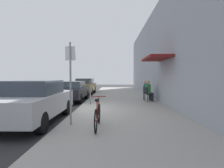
# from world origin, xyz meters

# --- Properties ---
(ground_plane) EXTENTS (60.00, 60.00, 0.00)m
(ground_plane) POSITION_xyz_m (0.00, 0.00, 0.00)
(ground_plane) COLOR #2D2D30
(sidewalk_slab) EXTENTS (4.50, 32.00, 0.12)m
(sidewalk_slab) POSITION_xyz_m (2.25, 2.00, 0.06)
(sidewalk_slab) COLOR #9E9B93
(sidewalk_slab) RESTS_ON ground_plane
(building_facade) EXTENTS (1.40, 32.00, 6.30)m
(building_facade) POSITION_xyz_m (4.65, 2.00, 3.15)
(building_facade) COLOR #999EA8
(building_facade) RESTS_ON ground_plane
(parked_car_0) EXTENTS (1.80, 4.40, 1.50)m
(parked_car_0) POSITION_xyz_m (-1.10, -2.01, 0.77)
(parked_car_0) COLOR #B7B7BC
(parked_car_0) RESTS_ON ground_plane
(parked_car_1) EXTENTS (1.80, 4.40, 1.32)m
(parked_car_1) POSITION_xyz_m (-1.10, 3.85, 0.70)
(parked_car_1) COLOR black
(parked_car_1) RESTS_ON ground_plane
(parked_car_2) EXTENTS (1.80, 4.40, 1.46)m
(parked_car_2) POSITION_xyz_m (-1.10, 9.57, 0.75)
(parked_car_2) COLOR #A58433
(parked_car_2) RESTS_ON ground_plane
(parking_meter) EXTENTS (0.12, 0.10, 1.32)m
(parking_meter) POSITION_xyz_m (0.45, 1.63, 0.89)
(parking_meter) COLOR slate
(parking_meter) RESTS_ON sidewalk_slab
(street_sign) EXTENTS (0.32, 0.06, 2.60)m
(street_sign) POSITION_xyz_m (0.40, -2.81, 1.64)
(street_sign) COLOR gray
(street_sign) RESTS_ON sidewalk_slab
(bicycle_0) EXTENTS (0.46, 1.71, 0.90)m
(bicycle_0) POSITION_xyz_m (1.28, -3.20, 0.48)
(bicycle_0) COLOR black
(bicycle_0) RESTS_ON sidewalk_slab
(cafe_chair_0) EXTENTS (0.54, 0.54, 0.87)m
(cafe_chair_0) POSITION_xyz_m (3.84, 2.83, 0.62)
(cafe_chair_0) COLOR black
(cafe_chair_0) RESTS_ON sidewalk_slab
(seated_patron_0) EXTENTS (0.50, 0.45, 1.29)m
(seated_patron_0) POSITION_xyz_m (3.90, 2.84, 0.82)
(seated_patron_0) COLOR #232838
(seated_patron_0) RESTS_ON sidewalk_slab
(cafe_chair_1) EXTENTS (0.52, 0.52, 0.87)m
(cafe_chair_1) POSITION_xyz_m (3.84, 3.72, 0.62)
(cafe_chair_1) COLOR black
(cafe_chair_1) RESTS_ON sidewalk_slab
(seated_patron_1) EXTENTS (0.48, 0.43, 1.29)m
(seated_patron_1) POSITION_xyz_m (3.90, 3.70, 0.82)
(seated_patron_1) COLOR #232838
(seated_patron_1) RESTS_ON sidewalk_slab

